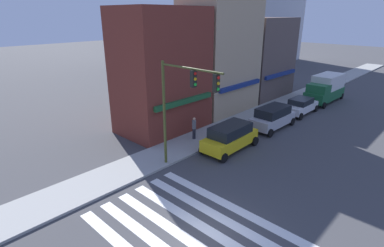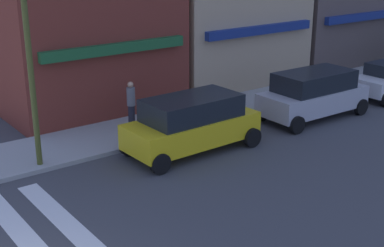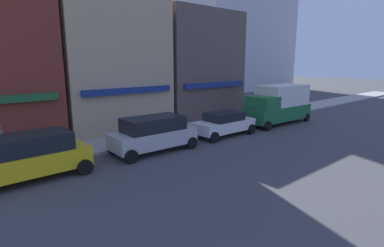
{
  "view_description": "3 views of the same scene",
  "coord_description": "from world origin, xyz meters",
  "views": [
    {
      "loc": [
        -8.2,
        -7.17,
        9.44
      ],
      "look_at": [
        3.58,
        4.0,
        3.5
      ],
      "focal_mm": 28.0,
      "sensor_mm": 36.0,
      "label": 1
    },
    {
      "loc": [
        -1.95,
        -9.06,
        6.86
      ],
      "look_at": [
        8.37,
        4.7,
        1.0
      ],
      "focal_mm": 50.0,
      "sensor_mm": 36.0,
      "label": 2
    },
    {
      "loc": [
        5.77,
        -8.74,
        4.87
      ],
      "look_at": [
        17.3,
        4.7,
        1.2
      ],
      "focal_mm": 28.0,
      "sensor_mm": 36.0,
      "label": 3
    }
  ],
  "objects": [
    {
      "name": "suv_silver",
      "position": [
        14.53,
        4.7,
        1.03
      ],
      "size": [
        4.73,
        2.12,
        1.94
      ],
      "rotation": [
        0.0,
        0.0,
        -0.02
      ],
      "color": "#B7B7BC",
      "rests_on": "ground_plane"
    },
    {
      "name": "suv_yellow",
      "position": [
        8.37,
        4.7,
        1.03
      ],
      "size": [
        4.74,
        2.12,
        1.94
      ],
      "rotation": [
        0.0,
        0.0,
        0.02
      ],
      "color": "yellow",
      "rests_on": "ground_plane"
    },
    {
      "name": "crosswalk_stripes",
      "position": [
        -0.0,
        0.0,
        0.0
      ],
      "size": [
        6.11,
        10.8,
        0.01
      ],
      "color": "silver",
      "rests_on": "ground_plane"
    },
    {
      "name": "sedan_white",
      "position": [
        20.11,
        4.7,
        0.84
      ],
      "size": [
        4.41,
        2.02,
        1.59
      ],
      "rotation": [
        0.0,
        0.0,
        -0.01
      ],
      "color": "white",
      "rests_on": "ground_plane"
    },
    {
      "name": "ground_plane",
      "position": [
        0.0,
        0.0,
        0.0
      ],
      "size": [
        200.0,
        200.0,
        0.0
      ],
      "primitive_type": "plane",
      "color": "#424244"
    },
    {
      "name": "sidewalk_left",
      "position": [
        0.0,
        7.5,
        0.07
      ],
      "size": [
        120.0,
        3.0,
        0.15
      ],
      "color": "#9E9E99",
      "rests_on": "ground_plane"
    },
    {
      "name": "box_truck_green",
      "position": [
        26.33,
        4.7,
        1.59
      ],
      "size": [
        6.26,
        2.42,
        3.04
      ],
      "rotation": [
        0.0,
        0.0,
        -0.03
      ],
      "color": "#1E6638",
      "rests_on": "ground_plane"
    },
    {
      "name": "traffic_signal",
      "position": [
        3.58,
        4.79,
        4.93
      ],
      "size": [
        0.32,
        4.65,
        6.86
      ],
      "color": "#474C1E",
      "rests_on": "ground_plane"
    },
    {
      "name": "pedestrian_grey_coat",
      "position": [
        7.8,
        7.78,
        1.07
      ],
      "size": [
        0.32,
        0.32,
        1.77
      ],
      "rotation": [
        0.0,
        0.0,
        1.12
      ],
      "color": "#23232D",
      "rests_on": "sidewalk_left"
    },
    {
      "name": "storefront_row",
      "position": [
        15.52,
        11.49,
        5.3
      ],
      "size": [
        23.01,
        5.3,
        12.24
      ],
      "color": "maroon",
      "rests_on": "ground_plane"
    }
  ]
}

